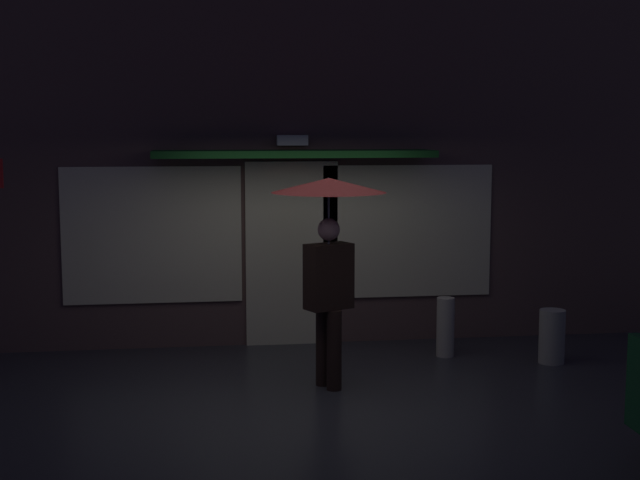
# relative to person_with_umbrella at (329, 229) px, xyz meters

# --- Properties ---
(ground_plane) EXTENTS (18.00, 18.00, 0.00)m
(ground_plane) POSITION_rel_person_with_umbrella_xyz_m (-0.17, -0.33, -1.61)
(ground_plane) COLOR #2D2D33
(building_facade) EXTENTS (10.91, 1.00, 4.59)m
(building_facade) POSITION_rel_person_with_umbrella_xyz_m (-0.18, 2.01, 0.67)
(building_facade) COLOR brown
(building_facade) RESTS_ON ground
(person_with_umbrella) EXTENTS (1.13, 1.13, 2.11)m
(person_with_umbrella) POSITION_rel_person_with_umbrella_xyz_m (0.00, 0.00, 0.00)
(person_with_umbrella) COLOR black
(person_with_umbrella) RESTS_ON ground
(sidewalk_bollard) EXTENTS (0.20, 0.20, 0.68)m
(sidewalk_bollard) POSITION_rel_person_with_umbrella_xyz_m (1.50, 1.04, -1.27)
(sidewalk_bollard) COLOR #B2A899
(sidewalk_bollard) RESTS_ON ground
(sidewalk_bollard_2) EXTENTS (0.28, 0.28, 0.60)m
(sidewalk_bollard_2) POSITION_rel_person_with_umbrella_xyz_m (2.59, 0.59, -1.31)
(sidewalk_bollard_2) COLOR #9E998E
(sidewalk_bollard_2) RESTS_ON ground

